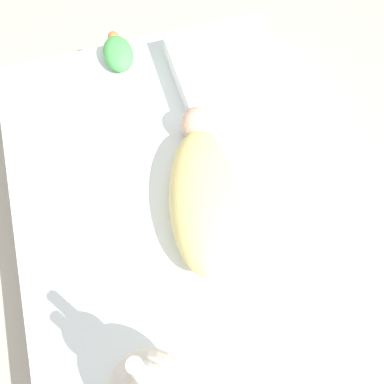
% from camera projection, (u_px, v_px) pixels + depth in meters
% --- Properties ---
extents(ground_plane, '(12.00, 12.00, 0.00)m').
position_uv_depth(ground_plane, '(183.00, 218.00, 1.55)').
color(ground_plane, '#B2A893').
extents(bed_mattress, '(1.35, 1.02, 0.20)m').
position_uv_depth(bed_mattress, '(182.00, 205.00, 1.46)').
color(bed_mattress, white).
rests_on(bed_mattress, ground_plane).
extents(swaddled_baby, '(0.57, 0.30, 0.14)m').
position_uv_depth(swaddled_baby, '(202.00, 190.00, 1.30)').
color(swaddled_baby, '#EFDB7F').
rests_on(swaddled_baby, bed_mattress).
extents(pillow, '(0.36, 0.35, 0.09)m').
position_uv_depth(pillow, '(226.00, 71.00, 1.55)').
color(pillow, white).
rests_on(pillow, bed_mattress).
extents(turtle_plush, '(0.20, 0.10, 0.07)m').
position_uv_depth(turtle_plush, '(118.00, 53.00, 1.60)').
color(turtle_plush, '#51B756').
rests_on(turtle_plush, bed_mattress).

